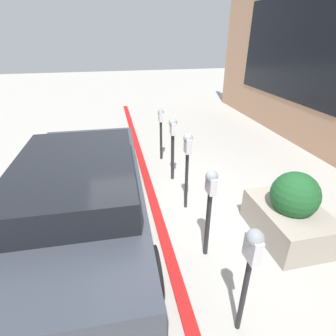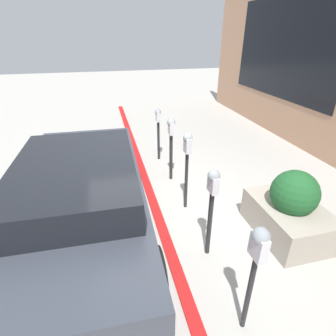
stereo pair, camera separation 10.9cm
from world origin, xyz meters
name	(u,v)px [view 1 (the left image)]	position (x,y,z in m)	size (l,w,h in m)	color
ground_plane	(161,212)	(0.00, 0.00, 0.00)	(40.00, 40.00, 0.00)	#ADAAA3
curb_strip	(156,211)	(0.00, 0.08, 0.02)	(15.41, 0.16, 0.04)	red
parking_meter_nearest	(251,258)	(-2.23, -0.43, 1.03)	(0.19, 0.16, 1.36)	#232326
parking_meter_second	(210,197)	(-1.12, -0.45, 0.98)	(0.19, 0.16, 1.36)	#232326
parking_meter_middle	(187,154)	(0.05, -0.48, 1.07)	(0.18, 0.16, 1.43)	#232326
parking_meter_fourth	(173,137)	(1.13, -0.48, 0.98)	(0.20, 0.17, 1.37)	#232326
parking_meter_farthest	(161,124)	(2.19, -0.44, 0.93)	(0.18, 0.15, 1.29)	#232326
planter_box	(290,213)	(-1.03, -1.81, 0.44)	(1.28, 0.91, 1.10)	#A39989
parked_car_front	(80,192)	(-0.16, 1.28, 0.70)	(4.73, 1.98, 1.30)	#383D47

